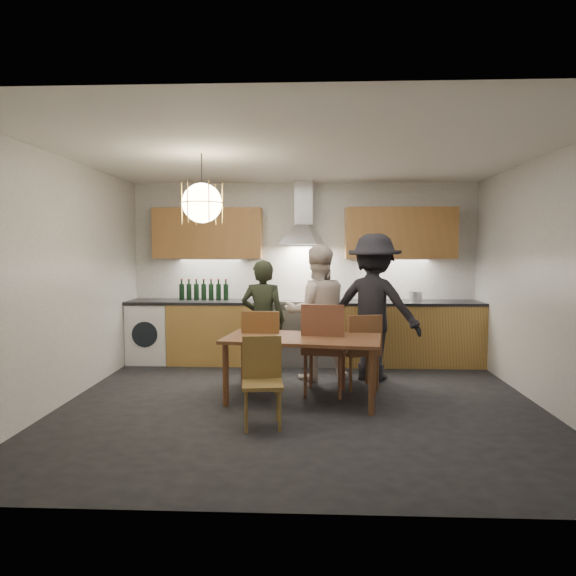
{
  "coord_description": "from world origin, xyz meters",
  "views": [
    {
      "loc": [
        0.1,
        -5.3,
        1.63
      ],
      "look_at": [
        -0.15,
        0.4,
        1.2
      ],
      "focal_mm": 32.0,
      "sensor_mm": 36.0,
      "label": 1
    }
  ],
  "objects_px": {
    "dining_table": "(302,344)",
    "chair_front": "(262,375)",
    "wine_bottles": "(204,290)",
    "person_left": "(263,320)",
    "stock_pot": "(416,296)",
    "chair_back_left": "(262,345)",
    "person_mid": "(317,313)",
    "mixing_bowl": "(369,299)",
    "person_right": "(374,307)"
  },
  "relations": [
    {
      "from": "mixing_bowl",
      "to": "wine_bottles",
      "type": "height_order",
      "value": "wine_bottles"
    },
    {
      "from": "mixing_bowl",
      "to": "person_right",
      "type": "bearing_deg",
      "value": -92.79
    },
    {
      "from": "chair_front",
      "to": "person_left",
      "type": "relative_size",
      "value": 0.54
    },
    {
      "from": "person_left",
      "to": "stock_pot",
      "type": "height_order",
      "value": "person_left"
    },
    {
      "from": "chair_back_left",
      "to": "wine_bottles",
      "type": "relative_size",
      "value": 1.32
    },
    {
      "from": "person_left",
      "to": "person_right",
      "type": "distance_m",
      "value": 1.39
    },
    {
      "from": "person_mid",
      "to": "wine_bottles",
      "type": "distance_m",
      "value": 1.87
    },
    {
      "from": "chair_back_left",
      "to": "stock_pot",
      "type": "relative_size",
      "value": 5.12
    },
    {
      "from": "dining_table",
      "to": "chair_front",
      "type": "xyz_separation_m",
      "value": [
        -0.36,
        -0.75,
        -0.15
      ]
    },
    {
      "from": "person_mid",
      "to": "chair_back_left",
      "type": "bearing_deg",
      "value": 35.01
    },
    {
      "from": "person_left",
      "to": "stock_pot",
      "type": "bearing_deg",
      "value": -147.43
    },
    {
      "from": "wine_bottles",
      "to": "person_right",
      "type": "bearing_deg",
      "value": -20.78
    },
    {
      "from": "person_left",
      "to": "person_mid",
      "type": "xyz_separation_m",
      "value": [
        0.67,
        0.09,
        0.09
      ]
    },
    {
      "from": "mixing_bowl",
      "to": "stock_pot",
      "type": "relative_size",
      "value": 1.54
    },
    {
      "from": "chair_front",
      "to": "person_mid",
      "type": "xyz_separation_m",
      "value": [
        0.53,
        1.71,
        0.37
      ]
    },
    {
      "from": "chair_back_left",
      "to": "stock_pot",
      "type": "height_order",
      "value": "stock_pot"
    },
    {
      "from": "chair_front",
      "to": "person_left",
      "type": "xyz_separation_m",
      "value": [
        -0.14,
        1.61,
        0.28
      ]
    },
    {
      "from": "dining_table",
      "to": "person_right",
      "type": "bearing_deg",
      "value": 56.78
    },
    {
      "from": "chair_back_left",
      "to": "person_right",
      "type": "xyz_separation_m",
      "value": [
        1.35,
        0.64,
        0.37
      ]
    },
    {
      "from": "stock_pot",
      "to": "wine_bottles",
      "type": "relative_size",
      "value": 0.26
    },
    {
      "from": "dining_table",
      "to": "person_left",
      "type": "distance_m",
      "value": 1.01
    },
    {
      "from": "chair_back_left",
      "to": "mixing_bowl",
      "type": "bearing_deg",
      "value": -131.39
    },
    {
      "from": "person_left",
      "to": "person_right",
      "type": "height_order",
      "value": "person_right"
    },
    {
      "from": "chair_front",
      "to": "chair_back_left",
      "type": "bearing_deg",
      "value": 89.0
    },
    {
      "from": "mixing_bowl",
      "to": "wine_bottles",
      "type": "xyz_separation_m",
      "value": [
        -2.36,
        0.05,
        0.12
      ]
    },
    {
      "from": "chair_back_left",
      "to": "wine_bottles",
      "type": "distance_m",
      "value": 1.88
    },
    {
      "from": "dining_table",
      "to": "chair_front",
      "type": "bearing_deg",
      "value": -106.94
    },
    {
      "from": "stock_pot",
      "to": "mixing_bowl",
      "type": "bearing_deg",
      "value": -174.52
    },
    {
      "from": "chair_back_left",
      "to": "person_left",
      "type": "bearing_deg",
      "value": -84.7
    },
    {
      "from": "dining_table",
      "to": "person_mid",
      "type": "bearing_deg",
      "value": 88.54
    },
    {
      "from": "person_mid",
      "to": "dining_table",
      "type": "bearing_deg",
      "value": 71.01
    },
    {
      "from": "person_right",
      "to": "stock_pot",
      "type": "distance_m",
      "value": 1.13
    },
    {
      "from": "dining_table",
      "to": "person_right",
      "type": "relative_size",
      "value": 0.96
    },
    {
      "from": "person_left",
      "to": "mixing_bowl",
      "type": "relative_size",
      "value": 5.32
    },
    {
      "from": "stock_pot",
      "to": "chair_front",
      "type": "bearing_deg",
      "value": -126.42
    },
    {
      "from": "dining_table",
      "to": "wine_bottles",
      "type": "distance_m",
      "value": 2.4
    },
    {
      "from": "person_left",
      "to": "person_mid",
      "type": "height_order",
      "value": "person_mid"
    },
    {
      "from": "chair_back_left",
      "to": "stock_pot",
      "type": "distance_m",
      "value": 2.59
    },
    {
      "from": "mixing_bowl",
      "to": "stock_pot",
      "type": "height_order",
      "value": "stock_pot"
    },
    {
      "from": "person_mid",
      "to": "person_left",
      "type": "bearing_deg",
      "value": -1.09
    },
    {
      "from": "chair_front",
      "to": "wine_bottles",
      "type": "distance_m",
      "value": 2.89
    },
    {
      "from": "mixing_bowl",
      "to": "wine_bottles",
      "type": "bearing_deg",
      "value": 178.68
    },
    {
      "from": "person_left",
      "to": "person_right",
      "type": "bearing_deg",
      "value": -168.43
    },
    {
      "from": "chair_back_left",
      "to": "chair_front",
      "type": "xyz_separation_m",
      "value": [
        0.11,
        -1.09,
        -0.07
      ]
    },
    {
      "from": "chair_front",
      "to": "person_mid",
      "type": "height_order",
      "value": "person_mid"
    },
    {
      "from": "person_right",
      "to": "mixing_bowl",
      "type": "xyz_separation_m",
      "value": [
        0.04,
        0.83,
        0.02
      ]
    },
    {
      "from": "chair_back_left",
      "to": "person_left",
      "type": "relative_size",
      "value": 0.62
    },
    {
      "from": "dining_table",
      "to": "wine_bottles",
      "type": "bearing_deg",
      "value": 136.45
    },
    {
      "from": "dining_table",
      "to": "mixing_bowl",
      "type": "bearing_deg",
      "value": 71.69
    },
    {
      "from": "stock_pot",
      "to": "wine_bottles",
      "type": "distance_m",
      "value": 3.03
    }
  ]
}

